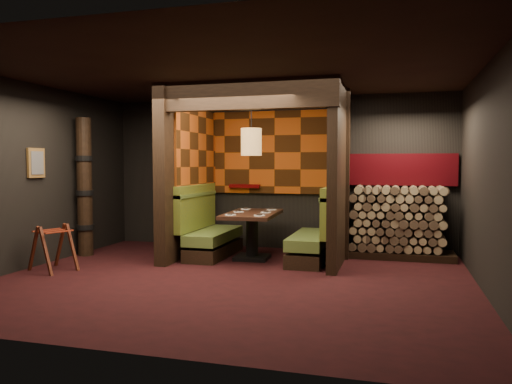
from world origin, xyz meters
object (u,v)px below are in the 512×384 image
object	(u,v)px
booth_bench_left	(208,233)
pendant_lamp	(251,142)
dining_table	(252,226)
luggage_rack	(53,246)
booth_bench_right	(316,237)
totem_column	(85,188)
firewood_stack	(402,222)

from	to	relation	value
booth_bench_left	pendant_lamp	xyz separation A→B (m)	(0.82, -0.15, 1.57)
booth_bench_left	dining_table	xyz separation A→B (m)	(0.82, -0.10, 0.15)
pendant_lamp	luggage_rack	xyz separation A→B (m)	(-2.64, -1.61, -1.60)
booth_bench_right	totem_column	distance (m)	4.10
luggage_rack	firewood_stack	xyz separation A→B (m)	(5.06, 2.46, 0.25)
booth_bench_right	firewood_stack	bearing A→B (deg)	27.35
pendant_lamp	luggage_rack	distance (m)	3.48
dining_table	booth_bench_left	bearing A→B (deg)	173.08
booth_bench_left	totem_column	world-z (taller)	totem_column
pendant_lamp	totem_column	distance (m)	3.04
booth_bench_left	luggage_rack	distance (m)	2.53
booth_bench_left	booth_bench_right	distance (m)	1.89
dining_table	luggage_rack	distance (m)	3.12
booth_bench_left	pendant_lamp	world-z (taller)	pendant_lamp
booth_bench_right	firewood_stack	size ratio (longest dim) A/B	0.92
booth_bench_left	luggage_rack	size ratio (longest dim) A/B	2.00
firewood_stack	pendant_lamp	bearing A→B (deg)	-160.66
pendant_lamp	totem_column	size ratio (longest dim) A/B	0.46
booth_bench_left	firewood_stack	bearing A→B (deg)	12.17
dining_table	luggage_rack	size ratio (longest dim) A/B	1.92
dining_table	firewood_stack	bearing A→B (deg)	18.28
booth_bench_left	pendant_lamp	bearing A→B (deg)	-10.31
booth_bench_right	luggage_rack	bearing A→B (deg)	-154.54
dining_table	firewood_stack	distance (m)	2.55
dining_table	pendant_lamp	xyz separation A→B (m)	(-0.00, -0.05, 1.41)
booth_bench_right	totem_column	xyz separation A→B (m)	(-3.98, -0.55, 0.79)
luggage_rack	totem_column	size ratio (longest dim) A/B	0.33
dining_table	totem_column	world-z (taller)	totem_column
booth_bench_left	firewood_stack	world-z (taller)	firewood_stack
firewood_stack	booth_bench_left	bearing A→B (deg)	-167.83
pendant_lamp	booth_bench_right	bearing A→B (deg)	7.99
totem_column	firewood_stack	bearing A→B (deg)	13.19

